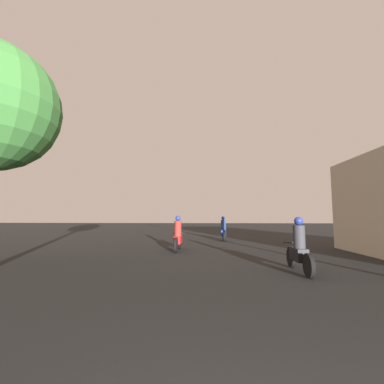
% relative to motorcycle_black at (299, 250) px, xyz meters
% --- Properties ---
extents(motorcycle_black, '(0.60, 2.03, 1.55)m').
position_rel_motorcycle_black_xyz_m(motorcycle_black, '(0.00, 0.00, 0.00)').
color(motorcycle_black, black).
rests_on(motorcycle_black, ground_plane).
extents(motorcycle_red, '(0.60, 2.11, 1.59)m').
position_rel_motorcycle_black_xyz_m(motorcycle_red, '(-3.94, 4.32, 0.01)').
color(motorcycle_red, black).
rests_on(motorcycle_red, ground_plane).
extents(motorcycle_blue, '(0.60, 2.06, 1.57)m').
position_rel_motorcycle_black_xyz_m(motorcycle_blue, '(-1.56, 9.53, -0.00)').
color(motorcycle_blue, black).
rests_on(motorcycle_blue, ground_plane).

